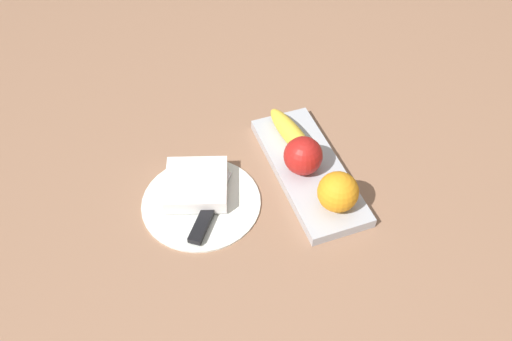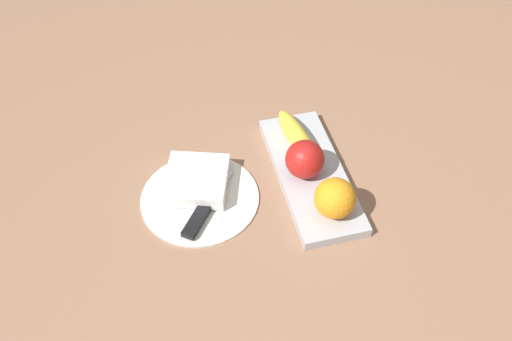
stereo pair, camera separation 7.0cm
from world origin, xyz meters
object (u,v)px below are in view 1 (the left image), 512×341
(apple, at_px, (303,156))
(dinner_plate, at_px, (201,202))
(fruit_tray, at_px, (309,170))
(knife, at_px, (206,217))
(banana, at_px, (291,135))
(folded_napkin, at_px, (196,184))
(orange_near_apple, at_px, (338,192))

(apple, relative_size, dinner_plate, 0.33)
(fruit_tray, xyz_separation_m, apple, (-0.00, 0.02, 0.05))
(fruit_tray, xyz_separation_m, knife, (-0.04, 0.23, 0.00))
(banana, distance_m, folded_napkin, 0.22)
(dinner_plate, xyz_separation_m, folded_napkin, (0.03, 0.00, 0.02))
(knife, bearing_deg, apple, -41.70)
(dinner_plate, distance_m, folded_napkin, 0.03)
(orange_near_apple, bearing_deg, knife, 75.26)
(folded_napkin, bearing_deg, apple, -98.31)
(apple, bearing_deg, knife, 101.50)
(folded_napkin, height_order, knife, folded_napkin)
(orange_near_apple, distance_m, dinner_plate, 0.26)
(fruit_tray, height_order, dinner_plate, fruit_tray)
(banana, xyz_separation_m, folded_napkin, (-0.05, 0.21, -0.02))
(orange_near_apple, bearing_deg, dinner_plate, 65.28)
(dinner_plate, relative_size, knife, 1.45)
(orange_near_apple, bearing_deg, fruit_tray, 4.29)
(banana, bearing_deg, fruit_tray, -2.11)
(fruit_tray, relative_size, orange_near_apple, 4.30)
(apple, height_order, banana, apple)
(apple, xyz_separation_m, knife, (-0.04, 0.21, -0.05))
(orange_near_apple, bearing_deg, banana, 4.92)
(banana, distance_m, dinner_plate, 0.23)
(fruit_tray, distance_m, dinner_plate, 0.22)
(banana, distance_m, orange_near_apple, 0.18)
(knife, bearing_deg, folded_napkin, 34.01)
(folded_napkin, bearing_deg, knife, 177.21)
(apple, height_order, folded_napkin, apple)
(fruit_tray, height_order, knife, same)
(fruit_tray, bearing_deg, knife, 101.15)
(orange_near_apple, bearing_deg, folded_napkin, 59.72)
(fruit_tray, height_order, folded_napkin, folded_napkin)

